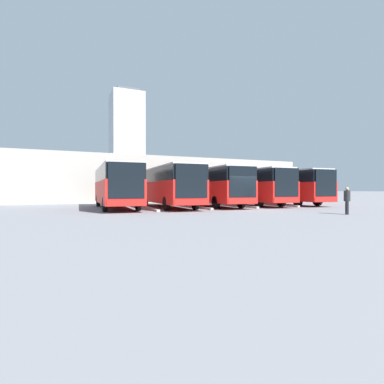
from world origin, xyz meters
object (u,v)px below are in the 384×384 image
(bus_1, at_px, (249,186))
(bus_2, at_px, (211,186))
(bus_4, at_px, (116,185))
(bus_0, at_px, (283,186))
(pedestrian, at_px, (347,200))
(bus_3, at_px, (168,185))

(bus_1, distance_m, bus_2, 4.24)
(bus_4, bearing_deg, bus_1, -178.00)
(bus_2, relative_size, bus_4, 1.00)
(bus_1, relative_size, bus_2, 1.00)
(bus_0, distance_m, pedestrian, 12.64)
(bus_4, bearing_deg, bus_2, -179.37)
(bus_4, xyz_separation_m, pedestrian, (-11.89, 11.78, -0.98))
(bus_3, xyz_separation_m, pedestrian, (-7.65, 11.20, -0.98))
(bus_0, relative_size, pedestrian, 6.92)
(bus_2, height_order, bus_4, same)
(bus_1, relative_size, pedestrian, 6.92)
(bus_2, bearing_deg, bus_4, 0.63)
(pedestrian, bearing_deg, bus_4, 90.96)
(bus_4, bearing_deg, bus_0, -177.95)
(bus_0, height_order, pedestrian, bus_0)
(bus_1, bearing_deg, bus_3, 5.55)
(bus_4, bearing_deg, pedestrian, 138.09)
(pedestrian, bearing_deg, bus_2, 62.31)
(bus_0, distance_m, bus_3, 12.71)
(bus_1, relative_size, bus_4, 1.00)
(bus_0, bearing_deg, bus_3, 4.43)
(bus_3, bearing_deg, bus_4, -5.04)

